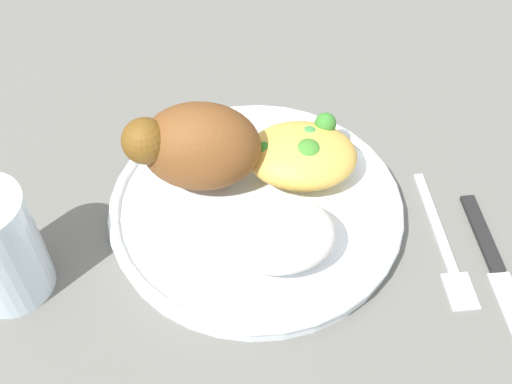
{
  "coord_description": "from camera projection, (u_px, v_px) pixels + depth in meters",
  "views": [
    {
      "loc": [
        -0.01,
        0.34,
        0.42
      ],
      "look_at": [
        0.0,
        0.0,
        0.03
      ],
      "focal_mm": 43.92,
      "sensor_mm": 36.0,
      "label": 1
    }
  ],
  "objects": [
    {
      "name": "plate",
      "position": [
        256.0,
        207.0,
        0.54
      ],
      "size": [
        0.25,
        0.25,
        0.02
      ],
      "color": "white",
      "rests_on": "ground_plane"
    },
    {
      "name": "roasted_chicken",
      "position": [
        196.0,
        146.0,
        0.51
      ],
      "size": [
        0.11,
        0.07,
        0.08
      ],
      "color": "brown",
      "rests_on": "plate"
    },
    {
      "name": "ground_plane",
      "position": [
        256.0,
        214.0,
        0.54
      ],
      "size": [
        2.0,
        2.0,
        0.0
      ],
      "primitive_type": "plane",
      "color": "#63625C"
    },
    {
      "name": "mac_cheese_with_broccoli",
      "position": [
        302.0,
        154.0,
        0.54
      ],
      "size": [
        0.1,
        0.08,
        0.04
      ],
      "color": "gold",
      "rests_on": "plate"
    },
    {
      "name": "fork",
      "position": [
        444.0,
        245.0,
        0.52
      ],
      "size": [
        0.03,
        0.14,
        0.01
      ],
      "color": "silver",
      "rests_on": "ground_plane"
    },
    {
      "name": "rice_pile",
      "position": [
        274.0,
        232.0,
        0.48
      ],
      "size": [
        0.1,
        0.07,
        0.04
      ],
      "primitive_type": "ellipsoid",
      "color": "white",
      "rests_on": "plate"
    },
    {
      "name": "knife",
      "position": [
        498.0,
        270.0,
        0.5
      ],
      "size": [
        0.04,
        0.19,
        0.01
      ],
      "color": "black",
      "rests_on": "ground_plane"
    }
  ]
}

